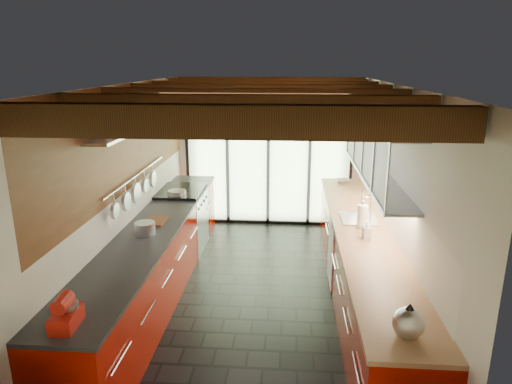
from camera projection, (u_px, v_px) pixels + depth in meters
ground at (257, 296)px, 5.77m from camera, size 5.50×5.50×0.00m
room_shell at (257, 168)px, 5.31m from camera, size 5.50×5.50×5.50m
ceiling_beams at (259, 95)px, 5.45m from camera, size 3.14×5.06×4.90m
glass_door at (268, 133)px, 7.89m from camera, size 2.95×0.10×2.90m
left_counter at (156, 259)px, 5.74m from camera, size 0.68×5.00×0.92m
range_stove at (182, 220)px, 7.12m from camera, size 0.66×0.90×0.97m
right_counter at (361, 265)px, 5.55m from camera, size 0.68×5.00×0.92m
sink_assembly at (360, 216)px, 5.79m from camera, size 0.45×0.52×0.43m
upper_cabinets_right at (378, 149)px, 5.44m from camera, size 0.34×3.00×3.00m
left_wall_fixtures at (138, 147)px, 5.55m from camera, size 0.28×2.60×0.96m
stand_mixer at (66, 313)px, 3.43m from camera, size 0.19×0.31×0.27m
pot_large at (145, 228)px, 5.27m from camera, size 0.28×0.28×0.15m
pot_small at (177, 194)px, 6.73m from camera, size 0.29×0.29×0.10m
cutting_board at (156, 221)px, 5.68m from camera, size 0.25×0.34×0.03m
kettle at (408, 321)px, 3.30m from camera, size 0.29×0.32×0.28m
paper_towel at (362, 216)px, 5.49m from camera, size 0.15×0.15×0.33m
soap_bottle at (367, 230)px, 5.15m from camera, size 0.10×0.10×0.20m
bowl at (343, 181)px, 7.57m from camera, size 0.25×0.25×0.05m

